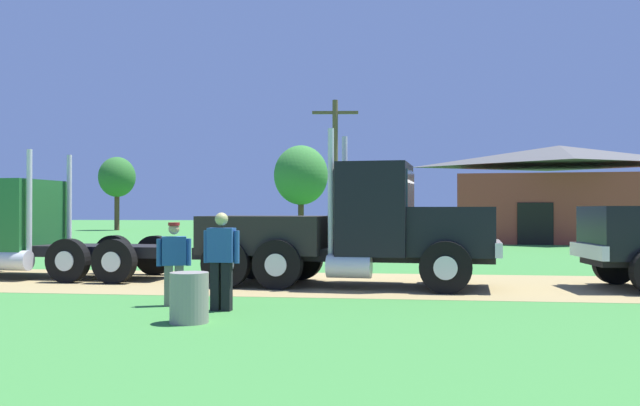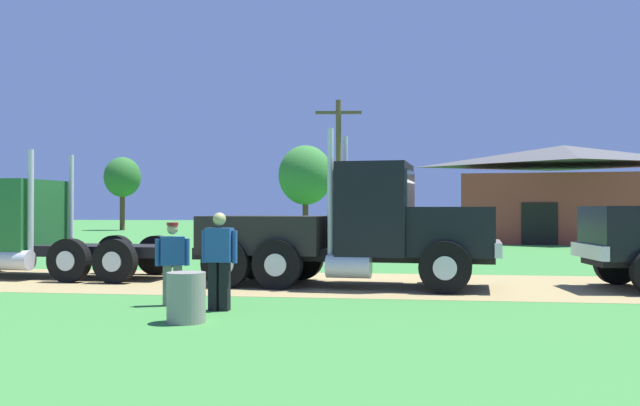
{
  "view_description": "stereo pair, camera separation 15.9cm",
  "coord_description": "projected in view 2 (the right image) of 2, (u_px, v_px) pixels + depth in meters",
  "views": [
    {
      "loc": [
        0.98,
        -16.78,
        1.82
      ],
      "look_at": [
        -1.19,
        -0.5,
        1.98
      ],
      "focal_mm": 38.49,
      "sensor_mm": 36.0,
      "label": 1
    },
    {
      "loc": [
        1.14,
        -16.76,
        1.82
      ],
      "look_at": [
        -1.19,
        -0.5,
        1.98
      ],
      "focal_mm": 38.49,
      "sensor_mm": 36.0,
      "label": 2
    }
  ],
  "objects": [
    {
      "name": "truck_foreground_white",
      "position": [
        352.0,
        231.0,
        16.38
      ],
      "size": [
        7.35,
        3.03,
        3.68
      ],
      "color": "black",
      "rests_on": "ground_plane"
    },
    {
      "name": "truck_near_left",
      "position": [
        14.0,
        231.0,
        18.77
      ],
      "size": [
        7.58,
        3.04,
        3.38
      ],
      "color": "black",
      "rests_on": "ground_plane"
    },
    {
      "name": "ground_plane",
      "position": [
        371.0,
        284.0,
        16.73
      ],
      "size": [
        200.0,
        200.0,
        0.0
      ],
      "primitive_type": "plane",
      "color": "#3A7D36"
    },
    {
      "name": "dirt_track",
      "position": [
        371.0,
        284.0,
        16.73
      ],
      "size": [
        120.0,
        5.59,
        0.01
      ],
      "primitive_type": "cube",
      "color": "#988352",
      "rests_on": "ground_plane"
    },
    {
      "name": "utility_pole_near",
      "position": [
        338.0,
        169.0,
        32.68
      ],
      "size": [
        2.2,
        0.39,
        7.07
      ],
      "color": "brown",
      "rests_on": "ground_plane"
    },
    {
      "name": "visitor_walking_mid",
      "position": [
        219.0,
        257.0,
        12.36
      ],
      "size": [
        0.67,
        0.29,
        1.77
      ],
      "color": "#264C8C",
      "rests_on": "ground_plane"
    },
    {
      "name": "steel_barrel",
      "position": [
        186.0,
        297.0,
        11.03
      ],
      "size": [
        0.62,
        0.62,
        0.81
      ],
      "primitive_type": "cylinder",
      "color": "gray",
      "rests_on": "ground_plane"
    },
    {
      "name": "shed_building",
      "position": [
        564.0,
        195.0,
        38.65
      ],
      "size": [
        12.41,
        8.58,
        5.47
      ],
      "color": "#98392C",
      "rests_on": "ground_plane"
    },
    {
      "name": "tree_left",
      "position": [
        122.0,
        178.0,
        61.3
      ],
      "size": [
        3.25,
        3.25,
        6.55
      ],
      "color": "#513823",
      "rests_on": "ground_plane"
    },
    {
      "name": "visitor_standing_near",
      "position": [
        172.0,
        261.0,
        13.01
      ],
      "size": [
        0.61,
        0.41,
        1.58
      ],
      "color": "#264C8C",
      "rests_on": "ground_plane"
    },
    {
      "name": "tree_mid",
      "position": [
        305.0,
        175.0,
        51.45
      ],
      "size": [
        4.06,
        4.06,
        6.67
      ],
      "color": "#513823",
      "rests_on": "ground_plane"
    }
  ]
}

